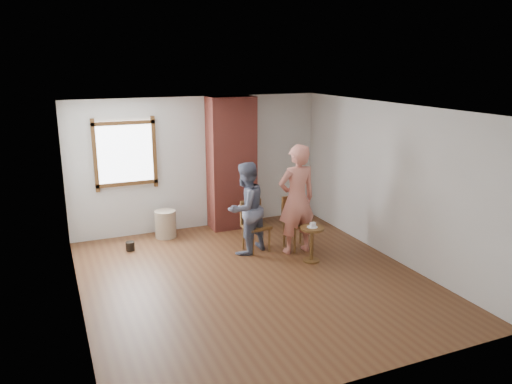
# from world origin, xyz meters

# --- Properties ---
(ground) EXTENTS (5.50, 5.50, 0.00)m
(ground) POSITION_xyz_m (0.00, 0.00, 0.00)
(ground) COLOR brown
(ground) RESTS_ON ground
(room_shell) EXTENTS (5.04, 5.52, 2.62)m
(room_shell) POSITION_xyz_m (-0.06, 0.61, 1.81)
(room_shell) COLOR silver
(room_shell) RESTS_ON ground
(brick_chimney) EXTENTS (0.90, 0.50, 2.60)m
(brick_chimney) POSITION_xyz_m (0.60, 2.50, 1.30)
(brick_chimney) COLOR #AF4A3E
(brick_chimney) RESTS_ON ground
(stoneware_crock) EXTENTS (0.43, 0.43, 0.52)m
(stoneware_crock) POSITION_xyz_m (-0.79, 2.40, 0.26)
(stoneware_crock) COLOR tan
(stoneware_crock) RESTS_ON ground
(dark_pot) EXTENTS (0.19, 0.19, 0.16)m
(dark_pot) POSITION_xyz_m (-1.53, 1.96, 0.08)
(dark_pot) COLOR black
(dark_pot) RESTS_ON ground
(dining_chair_left) EXTENTS (0.47, 0.47, 0.89)m
(dining_chair_left) POSITION_xyz_m (0.51, 1.15, 0.50)
(dining_chair_left) COLOR brown
(dining_chair_left) RESTS_ON ground
(dining_chair_right) EXTENTS (0.47, 0.47, 0.93)m
(dining_chair_right) POSITION_xyz_m (1.24, 0.97, 0.52)
(dining_chair_right) COLOR brown
(dining_chair_right) RESTS_ON ground
(side_table) EXTENTS (0.40, 0.40, 0.60)m
(side_table) POSITION_xyz_m (1.17, 0.26, 0.40)
(side_table) COLOR brown
(side_table) RESTS_ON ground
(cake_plate) EXTENTS (0.18, 0.18, 0.01)m
(cake_plate) POSITION_xyz_m (1.17, 0.26, 0.60)
(cake_plate) COLOR white
(cake_plate) RESTS_ON side_table
(cake_slice) EXTENTS (0.08, 0.07, 0.06)m
(cake_slice) POSITION_xyz_m (1.18, 0.26, 0.64)
(cake_slice) COLOR white
(cake_slice) RESTS_ON cake_plate
(man) EXTENTS (0.97, 0.89, 1.61)m
(man) POSITION_xyz_m (0.32, 1.07, 0.80)
(man) COLOR #141938
(man) RESTS_ON ground
(person_pink) EXTENTS (0.71, 0.47, 1.91)m
(person_pink) POSITION_xyz_m (1.13, 0.75, 0.96)
(person_pink) COLOR #D97E6C
(person_pink) RESTS_ON ground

